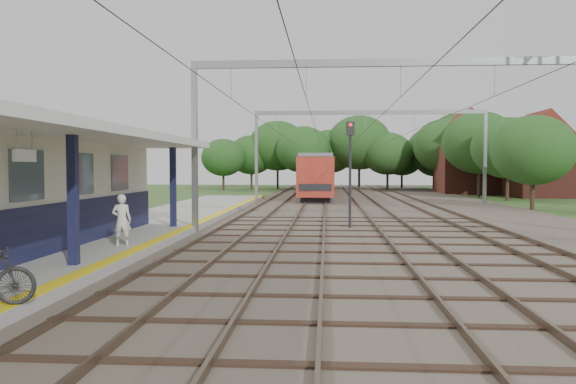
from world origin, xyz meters
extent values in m
plane|color=#2D4C1E|center=(0.00, 0.00, 0.00)|extent=(160.00, 160.00, 0.00)
cube|color=#473D33|center=(4.00, 30.00, 0.05)|extent=(18.00, 90.00, 0.10)
cube|color=gray|center=(-7.50, 14.00, 0.17)|extent=(5.00, 52.00, 0.35)
cube|color=yellow|center=(-5.25, 14.00, 0.35)|extent=(0.45, 52.00, 0.01)
cube|color=#111335|center=(-7.28, 7.00, 1.05)|extent=(0.06, 18.00, 1.40)
cube|color=slate|center=(-7.27, 7.00, 2.55)|extent=(0.05, 16.00, 1.30)
cube|color=#111335|center=(-5.90, 6.00, 1.95)|extent=(0.22, 0.22, 3.20)
cube|color=#111335|center=(-5.90, 15.00, 1.95)|extent=(0.22, 0.22, 3.20)
cube|color=white|center=(-6.00, 4.00, 3.00)|extent=(0.06, 0.85, 0.26)
cube|color=brown|center=(-4.22, 30.00, 0.17)|extent=(0.07, 88.00, 0.15)
cube|color=brown|center=(-2.78, 30.00, 0.17)|extent=(0.07, 88.00, 0.15)
cube|color=brown|center=(-1.22, 30.00, 0.17)|extent=(0.07, 88.00, 0.15)
cube|color=brown|center=(0.22, 30.00, 0.17)|extent=(0.07, 88.00, 0.15)
cube|color=brown|center=(2.48, 30.00, 0.17)|extent=(0.07, 88.00, 0.15)
cube|color=brown|center=(3.92, 30.00, 0.17)|extent=(0.07, 88.00, 0.15)
cube|color=brown|center=(6.08, 30.00, 0.17)|extent=(0.07, 88.00, 0.15)
cube|color=brown|center=(7.52, 30.00, 0.17)|extent=(0.07, 88.00, 0.15)
cube|color=gray|center=(-5.00, 15.00, 3.50)|extent=(0.22, 0.22, 7.00)
cube|color=gray|center=(3.50, 15.00, 6.85)|extent=(17.00, 0.20, 0.30)
cube|color=gray|center=(-5.00, 35.00, 3.50)|extent=(0.22, 0.22, 7.00)
cube|color=gray|center=(12.00, 35.00, 3.50)|extent=(0.22, 0.22, 7.00)
cube|color=gray|center=(3.50, 35.00, 6.85)|extent=(17.00, 0.20, 0.30)
cylinder|color=black|center=(-3.50, 30.00, 5.50)|extent=(0.02, 88.00, 0.02)
cylinder|color=black|center=(-0.50, 30.00, 5.50)|extent=(0.02, 88.00, 0.02)
cylinder|color=black|center=(3.20, 30.00, 5.50)|extent=(0.02, 88.00, 0.02)
cylinder|color=black|center=(6.80, 30.00, 5.50)|extent=(0.02, 88.00, 0.02)
cylinder|color=#382619|center=(-10.00, 61.00, 1.44)|extent=(0.28, 0.28, 2.88)
ellipsoid|color=#1F4016|center=(-10.00, 61.00, 4.96)|extent=(6.72, 6.72, 5.76)
cylinder|color=#382619|center=(-4.00, 63.00, 1.26)|extent=(0.28, 0.28, 2.52)
ellipsoid|color=#1F4016|center=(-4.00, 63.00, 4.34)|extent=(5.88, 5.88, 5.04)
cylinder|color=#382619|center=(2.00, 60.00, 1.62)|extent=(0.28, 0.28, 3.24)
ellipsoid|color=#1F4016|center=(2.00, 60.00, 5.58)|extent=(7.56, 7.56, 6.48)
cylinder|color=#382619|center=(8.00, 62.00, 1.35)|extent=(0.28, 0.28, 2.70)
ellipsoid|color=#1F4016|center=(8.00, 62.00, 4.65)|extent=(6.30, 6.30, 5.40)
cylinder|color=#382619|center=(14.50, 38.00, 1.26)|extent=(0.28, 0.28, 2.52)
ellipsoid|color=#1F4016|center=(14.50, 38.00, 4.34)|extent=(5.88, 5.88, 5.04)
cylinder|color=#382619|center=(15.00, 54.00, 1.44)|extent=(0.28, 0.28, 2.88)
ellipsoid|color=#1F4016|center=(15.00, 54.00, 4.96)|extent=(6.72, 6.72, 5.76)
cube|color=brown|center=(21.00, 46.00, 2.25)|extent=(7.00, 6.00, 4.50)
cube|color=maroon|center=(21.00, 46.00, 5.40)|extent=(4.99, 6.12, 4.99)
cube|color=brown|center=(16.00, 52.00, 2.50)|extent=(8.00, 6.00, 5.00)
cube|color=maroon|center=(16.00, 52.00, 5.90)|extent=(5.52, 6.12, 5.52)
imported|color=silver|center=(-5.93, 9.32, 1.14)|extent=(0.64, 0.47, 1.59)
cube|color=black|center=(-0.50, 41.68, 0.32)|extent=(2.21, 15.79, 0.44)
cube|color=maroon|center=(-0.50, 41.68, 2.04)|extent=(2.76, 17.16, 2.98)
cube|color=black|center=(-0.50, 41.68, 2.34)|extent=(2.80, 15.79, 0.86)
cube|color=slate|center=(-0.50, 41.68, 3.65)|extent=(2.54, 17.16, 0.28)
cube|color=black|center=(-0.50, 59.44, 0.32)|extent=(2.21, 15.79, 0.44)
cube|color=maroon|center=(-0.50, 59.44, 2.04)|extent=(2.76, 17.16, 2.98)
cube|color=black|center=(-0.50, 59.44, 2.34)|extent=(2.80, 15.79, 0.86)
cube|color=slate|center=(-0.50, 59.44, 3.65)|extent=(2.54, 17.16, 0.28)
cylinder|color=black|center=(1.35, 17.36, 2.17)|extent=(0.15, 0.15, 4.35)
cube|color=black|center=(1.35, 17.36, 4.45)|extent=(0.37, 0.28, 0.60)
sphere|color=red|center=(1.35, 17.26, 4.60)|extent=(0.15, 0.15, 0.15)
camera|label=1|loc=(0.32, -7.36, 2.76)|focal=35.00mm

